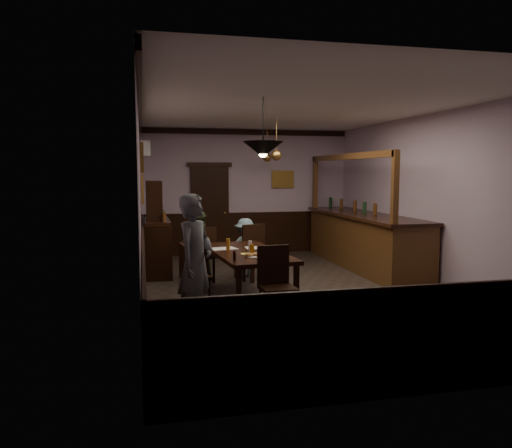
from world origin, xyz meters
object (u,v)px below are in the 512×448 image
object	(u,v)px
dining_table	(246,255)
pendant_iron	(263,149)
chair_far_right	(251,249)
pendant_brass_mid	(276,155)
person_seated_right	(245,248)
bar_counter	(363,239)
sideboard	(157,237)
chair_far_left	(202,252)
coffee_cup	(279,252)
chair_near	(276,281)
soda_can	(252,248)
person_standing	(195,262)
person_seated_left	(198,246)
chair_side	(190,272)
pendant_brass_far	(267,158)

from	to	relation	value
dining_table	pendant_iron	bearing A→B (deg)	-84.89
chair_far_right	pendant_brass_mid	xyz separation A→B (m)	(0.65, 0.62, 1.73)
person_seated_right	bar_counter	bearing A→B (deg)	-166.50
dining_table	sideboard	size ratio (longest dim) A/B	1.26
chair_far_left	sideboard	world-z (taller)	sideboard
person_seated_right	coffee_cup	size ratio (longest dim) A/B	13.88
chair_far_left	pendant_brass_mid	bearing A→B (deg)	-171.51
chair_far_left	bar_counter	distance (m)	3.52
chair_far_left	sideboard	distance (m)	1.25
chair_far_left	chair_near	world-z (taller)	chair_far_left
chair_far_right	soda_can	xyz separation A→B (m)	(-0.29, -1.43, 0.24)
chair_far_left	person_seated_right	distance (m)	0.93
chair_far_right	person_standing	world-z (taller)	person_standing
soda_can	pendant_brass_mid	distance (m)	2.70
person_standing	bar_counter	world-z (taller)	bar_counter
person_standing	coffee_cup	bearing A→B (deg)	-22.56
person_seated_left	soda_can	distance (m)	1.76
chair_side	sideboard	world-z (taller)	sideboard
person_standing	sideboard	size ratio (longest dim) A/B	0.95
dining_table	sideboard	distance (m)	2.56
person_seated_left	bar_counter	xyz separation A→B (m)	(3.48, 0.47, -0.04)
chair_far_right	person_standing	size ratio (longest dim) A/B	0.61
sideboard	pendant_brass_far	world-z (taller)	pendant_brass_far
pendant_brass_mid	pendant_brass_far	bearing A→B (deg)	82.55
soda_can	pendant_iron	world-z (taller)	pendant_iron
chair_side	pendant_brass_far	distance (m)	4.64
bar_counter	pendant_brass_far	bearing A→B (deg)	138.95
chair_side	pendant_brass_far	size ratio (longest dim) A/B	1.16
pendant_iron	pendant_brass_far	bearing A→B (deg)	75.11
person_seated_right	soda_can	bearing A→B (deg)	86.63
bar_counter	pendant_brass_far	world-z (taller)	pendant_brass_far
coffee_cup	bar_counter	bearing A→B (deg)	39.85
person_seated_left	coffee_cup	world-z (taller)	person_seated_left
person_standing	person_seated_left	bearing A→B (deg)	28.98
chair_far_left	sideboard	size ratio (longest dim) A/B	0.56
person_seated_left	sideboard	xyz separation A→B (m)	(-0.72, 0.69, 0.09)
coffee_cup	pendant_brass_mid	bearing A→B (deg)	70.64
chair_far_right	sideboard	size ratio (longest dim) A/B	0.58
chair_side	soda_can	distance (m)	1.02
dining_table	chair_side	world-z (taller)	chair_side
chair_far_left	person_seated_right	xyz separation A→B (m)	(0.86, 0.36, -0.00)
person_seated_right	pendant_brass_far	size ratio (longest dim) A/B	1.37
dining_table	chair_near	distance (m)	1.32
chair_near	pendant_brass_mid	xyz separation A→B (m)	(0.88, 3.23, 1.74)
person_seated_right	pendant_iron	world-z (taller)	pendant_iron
dining_table	pendant_brass_mid	world-z (taller)	pendant_brass_mid
person_seated_right	pendant_brass_far	xyz separation A→B (m)	(0.89, 1.87, 1.74)
pendant_brass_mid	chair_far_right	bearing A→B (deg)	-136.42
person_seated_left	person_seated_right	xyz separation A→B (m)	(0.90, 0.08, -0.08)
chair_far_left	person_standing	world-z (taller)	person_standing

